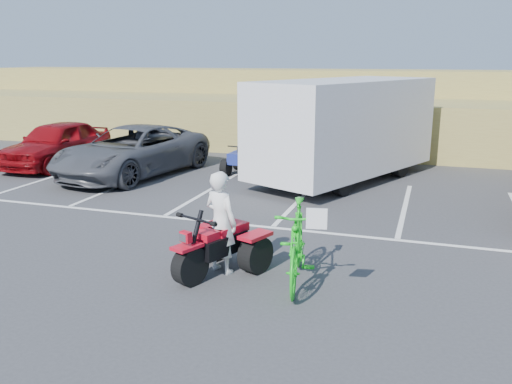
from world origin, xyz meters
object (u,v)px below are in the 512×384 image
(quad_atv_blue, at_px, (245,174))
(grey_pickup, at_px, (132,151))
(red_car, at_px, (57,144))
(green_dirt_bike, at_px, (297,244))
(quad_atv_green, at_px, (265,172))
(red_trike_atv, at_px, (216,274))
(cargo_trailer, at_px, (344,127))
(rider, at_px, (221,222))

(quad_atv_blue, bearing_deg, grey_pickup, -154.14)
(quad_atv_blue, bearing_deg, red_car, -169.52)
(green_dirt_bike, bearing_deg, quad_atv_green, 100.85)
(red_trike_atv, distance_m, cargo_trailer, 8.32)
(grey_pickup, bearing_deg, quad_atv_green, 34.08)
(cargo_trailer, bearing_deg, quad_atv_blue, -155.08)
(rider, distance_m, red_car, 11.48)
(grey_pickup, relative_size, cargo_trailer, 0.80)
(green_dirt_bike, distance_m, cargo_trailer, 8.10)
(red_car, relative_size, cargo_trailer, 0.65)
(quad_atv_green, bearing_deg, grey_pickup, -136.92)
(cargo_trailer, relative_size, quad_atv_blue, 4.60)
(red_car, relative_size, quad_atv_green, 3.06)
(grey_pickup, distance_m, cargo_trailer, 6.68)
(red_trike_atv, bearing_deg, rider, 90.00)
(cargo_trailer, bearing_deg, grey_pickup, -143.64)
(green_dirt_bike, relative_size, quad_atv_blue, 1.50)
(grey_pickup, height_order, quad_atv_green, grey_pickup)
(grey_pickup, xyz_separation_m, cargo_trailer, (6.47, 1.40, 0.86))
(green_dirt_bike, bearing_deg, rider, 167.80)
(rider, distance_m, quad_atv_green, 8.56)
(red_car, xyz_separation_m, quad_atv_blue, (6.64, 0.79, -0.78))
(rider, bearing_deg, green_dirt_bike, -160.91)
(red_trike_atv, distance_m, green_dirt_bike, 1.59)
(red_trike_atv, relative_size, red_car, 0.38)
(red_car, xyz_separation_m, cargo_trailer, (9.79, 0.84, 0.87))
(red_trike_atv, bearing_deg, red_car, 162.16)
(green_dirt_bike, xyz_separation_m, grey_pickup, (-7.05, 6.63, 0.10))
(cargo_trailer, xyz_separation_m, quad_atv_green, (-2.61, 0.35, -1.64))
(rider, xyz_separation_m, quad_atv_green, (-1.81, 8.32, -0.90))
(grey_pickup, xyz_separation_m, quad_atv_blue, (3.33, 1.36, -0.78))
(green_dirt_bike, bearing_deg, cargo_trailer, 84.13)
(cargo_trailer, bearing_deg, red_car, -150.95)
(rider, relative_size, green_dirt_bike, 0.79)
(red_car, bearing_deg, cargo_trailer, 5.02)
(red_trike_atv, bearing_deg, green_dirt_bike, 24.78)
(red_car, bearing_deg, rider, -38.32)
(quad_atv_blue, height_order, quad_atv_green, quad_atv_blue)
(green_dirt_bike, height_order, quad_atv_green, green_dirt_bike)
(red_trike_atv, xyz_separation_m, quad_atv_blue, (-2.29, 8.07, 0.00))
(red_car, height_order, quad_atv_blue, red_car)
(green_dirt_bike, relative_size, cargo_trailer, 0.33)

